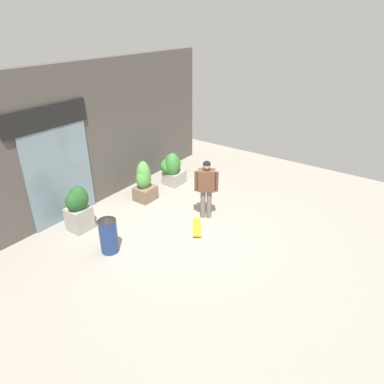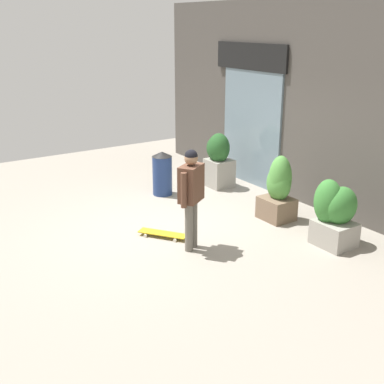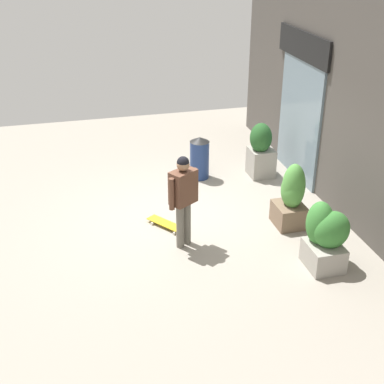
{
  "view_description": "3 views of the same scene",
  "coord_description": "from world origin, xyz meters",
  "px_view_note": "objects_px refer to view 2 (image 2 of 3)",
  "views": [
    {
      "loc": [
        -5.86,
        -4.5,
        4.82
      ],
      "look_at": [
        0.55,
        0.07,
        0.81
      ],
      "focal_mm": 32.72,
      "sensor_mm": 36.0,
      "label": 1
    },
    {
      "loc": [
        6.86,
        -4.09,
        3.4
      ],
      "look_at": [
        0.55,
        0.07,
        0.81
      ],
      "focal_mm": 46.68,
      "sensor_mm": 36.0,
      "label": 2
    },
    {
      "loc": [
        8.24,
        -1.88,
        4.82
      ],
      "look_at": [
        0.55,
        0.07,
        0.81
      ],
      "focal_mm": 49.64,
      "sensor_mm": 36.0,
      "label": 3
    }
  ],
  "objects_px": {
    "trash_bin": "(162,173)",
    "skateboarder": "(191,190)",
    "planter_box_right": "(335,211)",
    "planter_box_left": "(279,190)",
    "planter_box_mid": "(219,157)",
    "skateboard": "(163,233)"
  },
  "relations": [
    {
      "from": "planter_box_left",
      "to": "trash_bin",
      "type": "xyz_separation_m",
      "value": [
        -2.32,
        -1.05,
        -0.1
      ]
    },
    {
      "from": "trash_bin",
      "to": "skateboarder",
      "type": "bearing_deg",
      "value": -20.62
    },
    {
      "from": "planter_box_mid",
      "to": "trash_bin",
      "type": "xyz_separation_m",
      "value": [
        -0.22,
        -1.27,
        -0.19
      ]
    },
    {
      "from": "planter_box_right",
      "to": "planter_box_left",
      "type": "bearing_deg",
      "value": -179.61
    },
    {
      "from": "planter_box_left",
      "to": "skateboard",
      "type": "bearing_deg",
      "value": -101.57
    },
    {
      "from": "planter_box_left",
      "to": "planter_box_right",
      "type": "xyz_separation_m",
      "value": [
        1.29,
        0.01,
        0.0
      ]
    },
    {
      "from": "planter_box_right",
      "to": "planter_box_mid",
      "type": "relative_size",
      "value": 0.91
    },
    {
      "from": "planter_box_left",
      "to": "planter_box_mid",
      "type": "height_order",
      "value": "same"
    },
    {
      "from": "skateboarder",
      "to": "planter_box_left",
      "type": "xyz_separation_m",
      "value": [
        -0.19,
        1.99,
        -0.42
      ]
    },
    {
      "from": "skateboarder",
      "to": "planter_box_mid",
      "type": "xyz_separation_m",
      "value": [
        -2.3,
        2.21,
        -0.33
      ]
    },
    {
      "from": "planter_box_mid",
      "to": "skateboarder",
      "type": "bearing_deg",
      "value": -43.96
    },
    {
      "from": "skateboard",
      "to": "planter_box_left",
      "type": "bearing_deg",
      "value": -137.46
    },
    {
      "from": "planter_box_right",
      "to": "planter_box_mid",
      "type": "xyz_separation_m",
      "value": [
        -3.39,
        0.21,
        0.09
      ]
    },
    {
      "from": "planter_box_left",
      "to": "skateboarder",
      "type": "bearing_deg",
      "value": -84.55
    },
    {
      "from": "skateboarder",
      "to": "trash_bin",
      "type": "height_order",
      "value": "skateboarder"
    },
    {
      "from": "planter_box_left",
      "to": "planter_box_right",
      "type": "bearing_deg",
      "value": 0.39
    },
    {
      "from": "planter_box_left",
      "to": "planter_box_right",
      "type": "distance_m",
      "value": 1.29
    },
    {
      "from": "skateboarder",
      "to": "planter_box_mid",
      "type": "height_order",
      "value": "skateboarder"
    },
    {
      "from": "planter_box_left",
      "to": "planter_box_mid",
      "type": "distance_m",
      "value": 2.12
    },
    {
      "from": "skateboarder",
      "to": "skateboard",
      "type": "bearing_deg",
      "value": -18.36
    },
    {
      "from": "planter_box_right",
      "to": "trash_bin",
      "type": "bearing_deg",
      "value": -163.68
    },
    {
      "from": "skateboard",
      "to": "trash_bin",
      "type": "relative_size",
      "value": 0.87
    }
  ]
}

